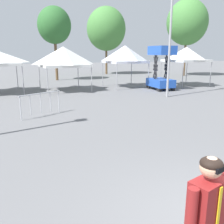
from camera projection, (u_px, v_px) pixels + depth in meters
name	position (u px, v px, depth m)	size (l,w,h in m)	color
canopy_tent_behind_center	(64.00, 57.00, 18.17)	(3.51, 3.51, 3.29)	#9E9EA3
canopy_tent_left_of_center	(125.00, 54.00, 20.05)	(3.09, 3.09, 3.42)	#9E9EA3
canopy_tent_right_of_center	(186.00, 54.00, 20.96)	(3.22, 3.22, 3.33)	#9E9EA3
scissor_lift	(161.00, 76.00, 19.03)	(1.58, 2.40, 3.34)	black
person_foreground	(206.00, 221.00, 2.64)	(0.64, 0.33, 1.78)	#33384C
light_pole_near_lift	(171.00, 18.00, 14.88)	(0.36, 0.36, 8.68)	#9E9EA3
tree_behind_tents_right	(106.00, 29.00, 32.14)	(5.14, 5.14, 8.76)	brown
tree_behind_tents_center	(54.00, 25.00, 24.67)	(3.38, 3.38, 7.43)	brown
tree_behind_tents_left	(187.00, 22.00, 29.70)	(4.96, 4.96, 9.20)	brown
crowd_barrier_near_person	(41.00, 100.00, 10.97)	(1.90, 0.98, 1.08)	#B7BABF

